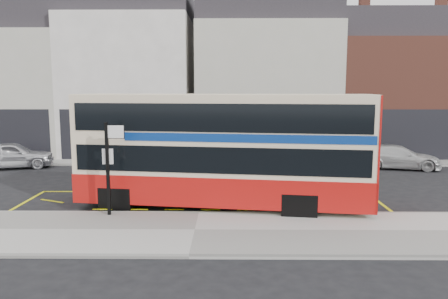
{
  "coord_description": "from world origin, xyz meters",
  "views": [
    {
      "loc": [
        1.03,
        -15.27,
        4.48
      ],
      "look_at": [
        0.86,
        2.0,
        2.03
      ],
      "focal_mm": 35.0,
      "sensor_mm": 36.0,
      "label": 1
    }
  ],
  "objects_px": {
    "car_grey": "(234,155)",
    "street_tree_right": "(364,111)",
    "double_decker_bus": "(224,149)",
    "bus_stop_post": "(109,160)",
    "car_silver": "(12,155)",
    "car_white": "(398,157)"
  },
  "relations": [
    {
      "from": "car_grey",
      "to": "street_tree_right",
      "type": "height_order",
      "value": "street_tree_right"
    },
    {
      "from": "double_decker_bus",
      "to": "bus_stop_post",
      "type": "xyz_separation_m",
      "value": [
        -3.86,
        -1.32,
        -0.19
      ]
    },
    {
      "from": "car_silver",
      "to": "car_white",
      "type": "distance_m",
      "value": 21.6
    },
    {
      "from": "bus_stop_post",
      "to": "car_silver",
      "type": "xyz_separation_m",
      "value": [
        -8.1,
        9.44,
        -1.3
      ]
    },
    {
      "from": "bus_stop_post",
      "to": "car_silver",
      "type": "bearing_deg",
      "value": 128.89
    },
    {
      "from": "double_decker_bus",
      "to": "street_tree_right",
      "type": "relative_size",
      "value": 2.42
    },
    {
      "from": "street_tree_right",
      "to": "double_decker_bus",
      "type": "bearing_deg",
      "value": -127.95
    },
    {
      "from": "car_white",
      "to": "street_tree_right",
      "type": "distance_m",
      "value": 3.68
    },
    {
      "from": "car_grey",
      "to": "bus_stop_post",
      "type": "bearing_deg",
      "value": 152.97
    },
    {
      "from": "double_decker_bus",
      "to": "car_grey",
      "type": "xyz_separation_m",
      "value": [
        0.47,
        8.59,
        -1.53
      ]
    },
    {
      "from": "car_white",
      "to": "bus_stop_post",
      "type": "bearing_deg",
      "value": 137.85
    },
    {
      "from": "car_grey",
      "to": "car_silver",
      "type": "bearing_deg",
      "value": 88.72
    },
    {
      "from": "bus_stop_post",
      "to": "car_grey",
      "type": "height_order",
      "value": "bus_stop_post"
    },
    {
      "from": "car_grey",
      "to": "double_decker_bus",
      "type": "bearing_deg",
      "value": 173.47
    },
    {
      "from": "car_grey",
      "to": "street_tree_right",
      "type": "bearing_deg",
      "value": -77.91
    },
    {
      "from": "double_decker_bus",
      "to": "car_white",
      "type": "height_order",
      "value": "double_decker_bus"
    },
    {
      "from": "car_white",
      "to": "street_tree_right",
      "type": "height_order",
      "value": "street_tree_right"
    },
    {
      "from": "car_silver",
      "to": "double_decker_bus",
      "type": "bearing_deg",
      "value": -140.47
    },
    {
      "from": "car_grey",
      "to": "car_white",
      "type": "bearing_deg",
      "value": -95.23
    },
    {
      "from": "double_decker_bus",
      "to": "bus_stop_post",
      "type": "relative_size",
      "value": 3.42
    },
    {
      "from": "car_silver",
      "to": "car_grey",
      "type": "bearing_deg",
      "value": -104.15
    },
    {
      "from": "bus_stop_post",
      "to": "car_white",
      "type": "height_order",
      "value": "bus_stop_post"
    }
  ]
}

